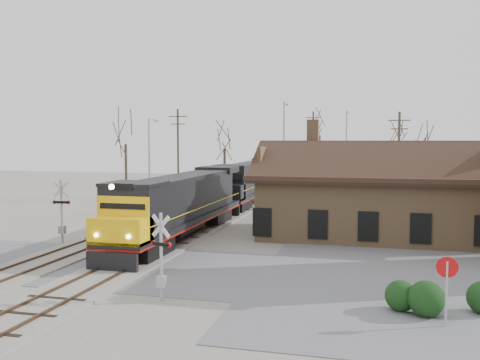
# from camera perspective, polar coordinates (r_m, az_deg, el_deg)

# --- Properties ---
(ground) EXTENTS (140.00, 140.00, 0.00)m
(ground) POSITION_cam_1_polar(r_m,az_deg,el_deg) (28.35, -12.21, -9.02)
(ground) COLOR #9D988E
(ground) RESTS_ON ground
(road) EXTENTS (60.00, 9.00, 0.03)m
(road) POSITION_cam_1_polar(r_m,az_deg,el_deg) (28.35, -12.21, -8.99)
(road) COLOR slate
(road) RESTS_ON ground
(track_main) EXTENTS (3.40, 90.00, 0.24)m
(track_main) POSITION_cam_1_polar(r_m,az_deg,el_deg) (42.03, -3.00, -4.45)
(track_main) COLOR #9D988E
(track_main) RESTS_ON ground
(track_siding) EXTENTS (3.40, 90.00, 0.24)m
(track_siding) POSITION_cam_1_polar(r_m,az_deg,el_deg) (43.58, -8.67, -4.18)
(track_siding) COLOR #9D988E
(track_siding) RESTS_ON ground
(depot) EXTENTS (15.20, 9.31, 7.90)m
(depot) POSITION_cam_1_polar(r_m,az_deg,el_deg) (36.87, 13.62, -2.15)
(depot) COLOR #98754E
(depot) RESTS_ON ground
(locomotive_lead) EXTENTS (2.90, 19.39, 4.30)m
(locomotive_lead) POSITION_cam_1_polar(r_m,az_deg,el_deg) (34.95, -6.57, -2.65)
(locomotive_lead) COLOR black
(locomotive_lead) RESTS_ON ground
(locomotive_trailing) EXTENTS (2.90, 19.39, 4.07)m
(locomotive_trailing) POSITION_cam_1_polar(r_m,az_deg,el_deg) (53.68, 0.96, -0.16)
(locomotive_trailing) COLOR black
(locomotive_trailing) RESTS_ON ground
(crossbuck_near) EXTENTS (1.00, 0.39, 3.59)m
(crossbuck_near) POSITION_cam_1_polar(r_m,az_deg,el_deg) (21.90, -8.40, -8.36)
(crossbuck_near) COLOR #A5A8AD
(crossbuck_near) RESTS_ON ground
(crossbuck_far) EXTENTS (1.15, 0.30, 4.04)m
(crossbuck_far) POSITION_cam_1_polar(r_m,az_deg,el_deg) (34.95, -18.48, -3.45)
(crossbuck_far) COLOR #A5A8AD
(crossbuck_far) RESTS_ON ground
(do_not_enter_sign) EXTENTS (0.74, 0.08, 2.49)m
(do_not_enter_sign) POSITION_cam_1_polar(r_m,az_deg,el_deg) (20.08, 21.20, -9.81)
(do_not_enter_sign) COLOR #A5A8AD
(do_not_enter_sign) RESTS_ON ground
(hedge_a) EXTENTS (1.19, 1.19, 1.19)m
(hedge_a) POSITION_cam_1_polar(r_m,az_deg,el_deg) (21.61, 16.78, -11.73)
(hedge_a) COLOR black
(hedge_a) RESTS_ON ground
(hedge_b) EXTENTS (1.35, 1.35, 1.35)m
(hedge_b) POSITION_cam_1_polar(r_m,az_deg,el_deg) (21.22, 19.26, -11.88)
(hedge_b) COLOR black
(hedge_b) RESTS_ON ground
(streetlight_a) EXTENTS (0.25, 2.04, 8.26)m
(streetlight_a) POSITION_cam_1_polar(r_m,az_deg,el_deg) (45.11, -9.57, 1.96)
(streetlight_a) COLOR #A5A8AD
(streetlight_a) RESTS_ON ground
(streetlight_b) EXTENTS (0.25, 2.04, 9.88)m
(streetlight_b) POSITION_cam_1_polar(r_m,az_deg,el_deg) (48.46, 4.72, 3.15)
(streetlight_b) COLOR #A5A8AD
(streetlight_b) RESTS_ON ground
(streetlight_c) EXTENTS (0.25, 2.04, 9.72)m
(streetlight_c) POSITION_cam_1_polar(r_m,az_deg,el_deg) (61.10, 11.27, 3.26)
(streetlight_c) COLOR #A5A8AD
(streetlight_c) RESTS_ON ground
(utility_pole_a) EXTENTS (2.00, 0.24, 9.71)m
(utility_pole_a) POSITION_cam_1_polar(r_m,az_deg,el_deg) (57.55, -6.62, 2.93)
(utility_pole_a) COLOR #382D23
(utility_pole_a) RESTS_ON ground
(utility_pole_b) EXTENTS (2.00, 0.24, 10.19)m
(utility_pole_b) POSITION_cam_1_polar(r_m,az_deg,el_deg) (72.51, 7.78, 3.41)
(utility_pole_b) COLOR #382D23
(utility_pole_b) RESTS_ON ground
(utility_pole_c) EXTENTS (2.00, 0.24, 9.08)m
(utility_pole_c) POSITION_cam_1_polar(r_m,az_deg,el_deg) (52.67, 16.56, 2.29)
(utility_pole_c) COLOR #382D23
(utility_pole_c) RESTS_ON ground
(tree_a) EXTENTS (3.99, 3.99, 9.77)m
(tree_a) POSITION_cam_1_polar(r_m,az_deg,el_deg) (60.47, -12.12, 4.70)
(tree_a) COLOR #382D23
(tree_a) RESTS_ON ground
(tree_b) EXTENTS (3.60, 3.60, 8.82)m
(tree_b) POSITION_cam_1_polar(r_m,az_deg,el_deg) (62.62, -1.66, 4.16)
(tree_b) COLOR #382D23
(tree_b) RESTS_ON ground
(tree_c) EXTENTS (4.66, 4.66, 11.42)m
(tree_c) POSITION_cam_1_polar(r_m,az_deg,el_deg) (72.55, 8.50, 5.62)
(tree_c) COLOR #382D23
(tree_c) RESTS_ON ground
(tree_d) EXTENTS (3.95, 3.95, 9.67)m
(tree_d) POSITION_cam_1_polar(r_m,az_deg,el_deg) (67.32, 16.37, 4.52)
(tree_d) COLOR #382D23
(tree_d) RESTS_ON ground
(tree_e) EXTENTS (3.51, 3.51, 8.60)m
(tree_e) POSITION_cam_1_polar(r_m,az_deg,el_deg) (63.24, 18.92, 3.79)
(tree_e) COLOR #382D23
(tree_e) RESTS_ON ground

